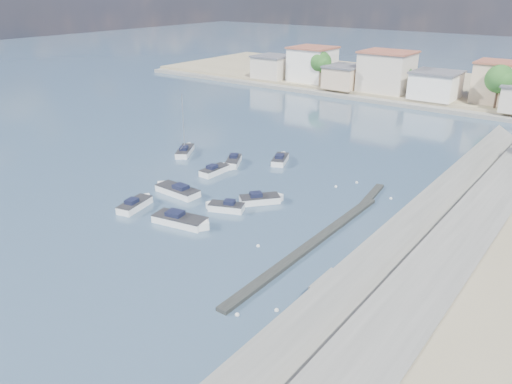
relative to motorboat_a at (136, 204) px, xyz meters
The scene contains 16 objects.
ground 36.44m from the motorboat_a, 69.20° to the left, with size 400.00×400.00×0.00m, color #2A3C54.
seawall_walkway 32.23m from the motorboat_a, 12.66° to the left, with size 5.00×90.00×1.80m, color slate.
breakwater 20.96m from the motorboat_a, 18.78° to the left, with size 2.00×31.02×0.35m.
far_shore_land 87.03m from the motorboat_a, 81.45° to the left, with size 160.00×40.00×1.40m, color gray.
far_shore_quay 66.34m from the motorboat_a, 78.75° to the left, with size 160.00×2.50×0.80m, color slate.
shore_trees 65.98m from the motorboat_a, 71.10° to the left, with size 74.56×38.32×7.92m.
motorboat_a is the anchor object (origin of this frame).
motorboat_b 13.92m from the motorboat_a, 42.67° to the left, with size 4.23×4.53×1.48m.
motorboat_c 5.54m from the motorboat_a, 83.76° to the left, with size 6.25×2.32×1.48m.
motorboat_d 9.80m from the motorboat_a, 32.56° to the left, with size 4.23×2.91×1.48m.
motorboat_e 13.46m from the motorboat_a, 90.87° to the left, with size 1.71×4.70×1.48m.
motorboat_f 22.52m from the motorboat_a, 79.56° to the left, with size 3.21×4.72×1.48m.
motorboat_g 17.39m from the motorboat_a, 91.49° to the left, with size 3.54×4.60×1.48m.
motorboat_h 7.01m from the motorboat_a, ahead, with size 6.40×3.27×1.48m.
sailboat 19.25m from the motorboat_a, 118.23° to the left, with size 4.15×5.29×9.00m.
mooring_buoys 20.21m from the motorboat_a, 22.05° to the left, with size 8.75×30.07×0.34m.
Camera 1 is at (27.68, -26.09, 22.76)m, focal length 35.00 mm.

